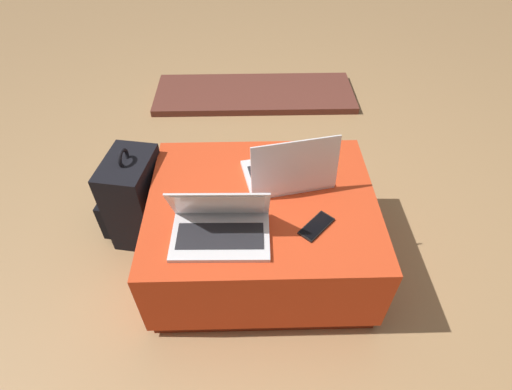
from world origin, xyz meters
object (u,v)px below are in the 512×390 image
laptop_far (289,172)px  cell_phone (316,226)px  backpack (133,199)px  laptop_near (220,225)px

laptop_far → cell_phone: 0.27m
cell_phone → backpack: 0.87m
laptop_far → backpack: laptop_far is taller
laptop_near → laptop_far: 0.39m
backpack → laptop_near: bearing=59.8°
laptop_near → backpack: (-0.43, 0.36, -0.22)m
cell_phone → backpack: (-0.78, 0.34, -0.18)m
laptop_near → cell_phone: laptop_near is taller
laptop_near → cell_phone: 0.36m
cell_phone → backpack: bearing=-159.7°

